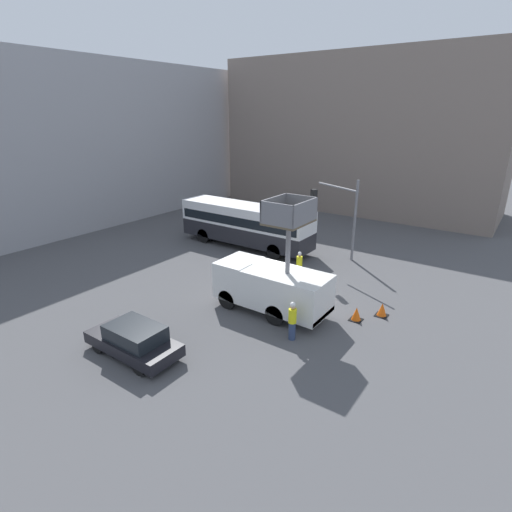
# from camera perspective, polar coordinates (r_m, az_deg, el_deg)

# --- Properties ---
(ground_plane) EXTENTS (120.00, 120.00, 0.00)m
(ground_plane) POSITION_cam_1_polar(r_m,az_deg,el_deg) (22.37, 3.50, -6.52)
(ground_plane) COLOR #4C4C4F
(building_backdrop_far) EXTENTS (44.00, 10.00, 14.32)m
(building_backdrop_far) POSITION_cam_1_polar(r_m,az_deg,el_deg) (40.03, -30.24, 13.36)
(building_backdrop_far) COLOR #9E9EA3
(building_backdrop_far) RESTS_ON ground_plane
(building_backdrop_side) EXTENTS (10.00, 28.00, 15.31)m
(building_backdrop_side) POSITION_cam_1_polar(r_m,az_deg,el_deg) (45.45, 14.91, 16.43)
(building_backdrop_side) COLOR gray
(building_backdrop_side) RESTS_ON ground_plane
(utility_truck) EXTENTS (2.39, 6.06, 6.13)m
(utility_truck) POSITION_cam_1_polar(r_m,az_deg,el_deg) (20.66, 2.28, -4.07)
(utility_truck) COLOR silver
(utility_truck) RESTS_ON ground_plane
(city_bus) EXTENTS (2.59, 10.86, 3.28)m
(city_bus) POSITION_cam_1_polar(r_m,az_deg,el_deg) (30.70, -1.49, 4.81)
(city_bus) COLOR #232328
(city_bus) RESTS_ON ground_plane
(traffic_light_pole) EXTENTS (3.58, 3.33, 5.66)m
(traffic_light_pole) POSITION_cam_1_polar(r_m,az_deg,el_deg) (27.26, 11.96, 6.64)
(traffic_light_pole) COLOR slate
(traffic_light_pole) RESTS_ON ground_plane
(road_worker_near_truck) EXTENTS (0.38, 0.38, 1.91)m
(road_worker_near_truck) POSITION_cam_1_polar(r_m,az_deg,el_deg) (18.52, 5.21, -9.19)
(road_worker_near_truck) COLOR navy
(road_worker_near_truck) RESTS_ON ground_plane
(road_worker_directing) EXTENTS (0.38, 0.38, 1.75)m
(road_worker_directing) POSITION_cam_1_polar(r_m,az_deg,el_deg) (25.24, 6.19, -1.27)
(road_worker_directing) COLOR navy
(road_worker_directing) RESTS_ON ground_plane
(traffic_cone_near_truck) EXTENTS (0.62, 0.62, 0.71)m
(traffic_cone_near_truck) POSITION_cam_1_polar(r_m,az_deg,el_deg) (21.73, 17.57, -7.34)
(traffic_cone_near_truck) COLOR black
(traffic_cone_near_truck) RESTS_ON ground_plane
(traffic_cone_mid_road) EXTENTS (0.62, 0.62, 0.71)m
(traffic_cone_mid_road) POSITION_cam_1_polar(r_m,az_deg,el_deg) (20.95, 14.14, -8.06)
(traffic_cone_mid_road) COLOR black
(traffic_cone_mid_road) RESTS_ON ground_plane
(parked_car_curbside) EXTENTS (1.88, 4.42, 1.45)m
(parked_car_curbside) POSITION_cam_1_polar(r_m,az_deg,el_deg) (18.25, -17.03, -11.37)
(parked_car_curbside) COLOR black
(parked_car_curbside) RESTS_ON ground_plane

